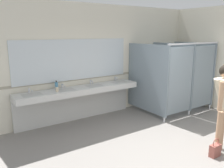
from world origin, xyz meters
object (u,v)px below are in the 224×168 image
at_px(paper_cup, 57,89).
at_px(person_standing, 224,98).
at_px(soap_dispenser, 56,85).
at_px(handbag, 215,150).

bearing_deg(paper_cup, person_standing, -52.31).
bearing_deg(person_standing, soap_dispenser, 124.40).
xyz_separation_m(soap_dispenser, paper_cup, (-0.08, -0.24, -0.04)).
xyz_separation_m(handbag, soap_dispenser, (-1.79, 3.07, 0.86)).
bearing_deg(handbag, soap_dispenser, 120.23).
relative_size(person_standing, handbag, 4.71).
height_order(person_standing, paper_cup, person_standing).
bearing_deg(soap_dispenser, paper_cup, -108.78).
relative_size(person_standing, paper_cup, 16.71).
distance_m(person_standing, soap_dispenser, 3.62).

